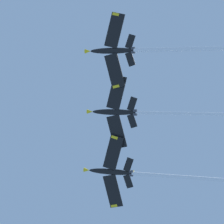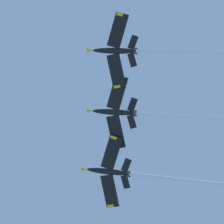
{
  "view_description": "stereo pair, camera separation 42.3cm",
  "coord_description": "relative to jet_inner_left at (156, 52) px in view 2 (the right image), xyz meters",
  "views": [
    {
      "loc": [
        -7.8,
        -16.25,
        1.82
      ],
      "look_at": [
        -2.81,
        -25.64,
        108.85
      ],
      "focal_mm": 64.69,
      "sensor_mm": 36.0,
      "label": 1
    },
    {
      "loc": [
        -7.42,
        -16.06,
        1.82
      ],
      "look_at": [
        -2.81,
        -25.64,
        108.85
      ],
      "focal_mm": 64.69,
      "sensor_mm": 36.0,
      "label": 2
    }
  ],
  "objects": [
    {
      "name": "jet_inner_left",
      "position": [
        0.0,
        0.0,
        0.0
      ],
      "size": [
        42.35,
        27.86,
        15.17
      ],
      "color": "black"
    },
    {
      "name": "jet_centre",
      "position": [
        12.3,
        -11.91,
        2.23
      ],
      "size": [
        35.68,
        24.21,
        11.18
      ],
      "color": "black"
    },
    {
      "name": "jet_inner_right",
      "position": [
        18.71,
        -26.82,
        0.74
      ],
      "size": [
        37.11,
        25.43,
        12.36
      ],
      "color": "black"
    }
  ]
}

